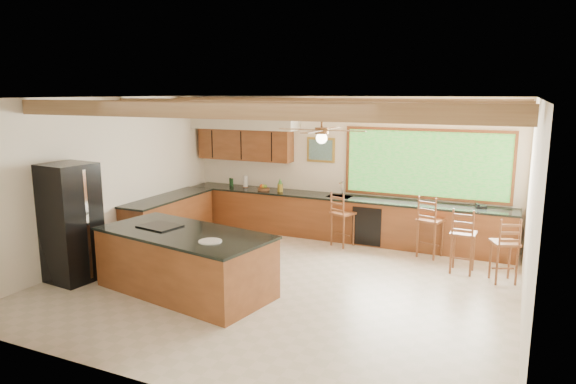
% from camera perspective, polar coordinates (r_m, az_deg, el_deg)
% --- Properties ---
extents(ground, '(7.20, 7.20, 0.00)m').
position_cam_1_polar(ground, '(8.54, -0.85, -10.12)').
color(ground, beige).
rests_on(ground, ground).
extents(room_shell, '(7.27, 6.54, 3.02)m').
position_cam_1_polar(room_shell, '(8.67, -0.05, 5.28)').
color(room_shell, white).
rests_on(room_shell, ground).
extents(counter_run, '(7.12, 3.10, 1.22)m').
position_cam_1_polar(counter_run, '(10.92, 0.95, -2.85)').
color(counter_run, brown).
rests_on(counter_run, ground).
extents(island, '(2.97, 1.77, 0.99)m').
position_cam_1_polar(island, '(8.22, -11.38, -7.60)').
color(island, brown).
rests_on(island, ground).
extents(refrigerator, '(0.84, 0.82, 1.96)m').
position_cam_1_polar(refrigerator, '(9.15, -23.03, -3.15)').
color(refrigerator, black).
rests_on(refrigerator, ground).
extents(bar_stool_a, '(0.52, 0.52, 1.12)m').
position_cam_1_polar(bar_stool_a, '(10.38, 6.00, -2.49)').
color(bar_stool_a, brown).
rests_on(bar_stool_a, ground).
extents(bar_stool_b, '(0.52, 0.52, 1.19)m').
position_cam_1_polar(bar_stool_b, '(9.97, 15.52, -3.18)').
color(bar_stool_b, brown).
rests_on(bar_stool_b, ground).
extents(bar_stool_c, '(0.43, 0.43, 1.16)m').
position_cam_1_polar(bar_stool_c, '(9.28, 18.88, -4.54)').
color(bar_stool_c, brown).
rests_on(bar_stool_c, ground).
extents(bar_stool_d, '(0.52, 0.52, 1.11)m').
position_cam_1_polar(bar_stool_d, '(9.06, 22.94, -5.39)').
color(bar_stool_d, brown).
rests_on(bar_stool_d, ground).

